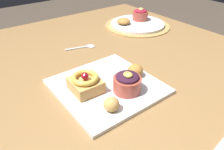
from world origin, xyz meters
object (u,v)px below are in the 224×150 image
at_px(front_plate, 107,86).
at_px(berry_ramekin, 127,82).
at_px(fritter_middle, 135,70).
at_px(spoon, 85,47).
at_px(fritter_front, 111,104).
at_px(back_plate, 137,24).
at_px(back_ramekin, 140,15).
at_px(cake_slice, 85,83).
at_px(back_pastry, 123,21).

bearing_deg(front_plate, berry_ramekin, 25.99).
bearing_deg(fritter_middle, spoon, -178.85).
xyz_separation_m(fritter_middle, spoon, (-0.31, -0.01, -0.03)).
distance_m(fritter_front, back_plate, 0.69).
xyz_separation_m(front_plate, fritter_front, (0.10, -0.06, 0.03)).
bearing_deg(fritter_middle, fritter_front, -62.24).
bearing_deg(back_plate, fritter_front, -48.73).
relative_size(front_plate, back_ramekin, 3.67).
height_order(front_plate, cake_slice, cake_slice).
height_order(front_plate, back_pastry, back_pastry).
height_order(cake_slice, spoon, cake_slice).
bearing_deg(cake_slice, front_plate, 76.86).
distance_m(front_plate, fritter_middle, 0.11).
xyz_separation_m(fritter_front, back_pastry, (-0.48, 0.45, 0.00)).
distance_m(front_plate, back_pastry, 0.55).
distance_m(berry_ramekin, fritter_middle, 0.09).
xyz_separation_m(cake_slice, berry_ramekin, (0.08, 0.10, 0.00)).
bearing_deg(fritter_front, back_pastry, 137.39).
xyz_separation_m(berry_ramekin, fritter_middle, (-0.05, 0.07, -0.01)).
height_order(back_ramekin, spoon, back_ramekin).
xyz_separation_m(back_pastry, spoon, (0.09, -0.29, -0.03)).
bearing_deg(fritter_front, back_ramekin, 130.65).
relative_size(berry_ramekin, back_plate, 0.30).
distance_m(cake_slice, spoon, 0.33).
relative_size(back_ramekin, spoon, 0.65).
relative_size(fritter_front, spoon, 0.34).
bearing_deg(back_pastry, back_plate, 68.29).
height_order(front_plate, back_ramekin, back_ramekin).
distance_m(cake_slice, back_plate, 0.63).
bearing_deg(spoon, cake_slice, -105.36).
height_order(back_plate, spoon, back_plate).
relative_size(fritter_front, fritter_middle, 0.86).
xyz_separation_m(berry_ramekin, spoon, (-0.36, 0.07, -0.04)).
height_order(cake_slice, fritter_middle, cake_slice).
relative_size(berry_ramekin, fritter_middle, 1.67).
height_order(berry_ramekin, back_ramekin, back_ramekin).
bearing_deg(fritter_middle, front_plate, -97.96).
bearing_deg(fritter_middle, back_plate, 136.10).
bearing_deg(fritter_front, front_plate, 149.65).
height_order(front_plate, berry_ramekin, berry_ramekin).
height_order(fritter_middle, back_pastry, fritter_middle).
xyz_separation_m(berry_ramekin, back_pastry, (-0.44, 0.36, -0.01)).
relative_size(back_plate, spoon, 2.26).
bearing_deg(cake_slice, fritter_front, 3.57).
bearing_deg(back_plate, spoon, -80.60).
relative_size(back_plate, back_pastry, 4.09).
bearing_deg(front_plate, cake_slice, -103.14).
xyz_separation_m(berry_ramekin, fritter_front, (0.04, -0.09, -0.01)).
xyz_separation_m(fritter_middle, back_ramekin, (-0.39, 0.40, 0.01)).
bearing_deg(front_plate, back_ramekin, 127.19).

